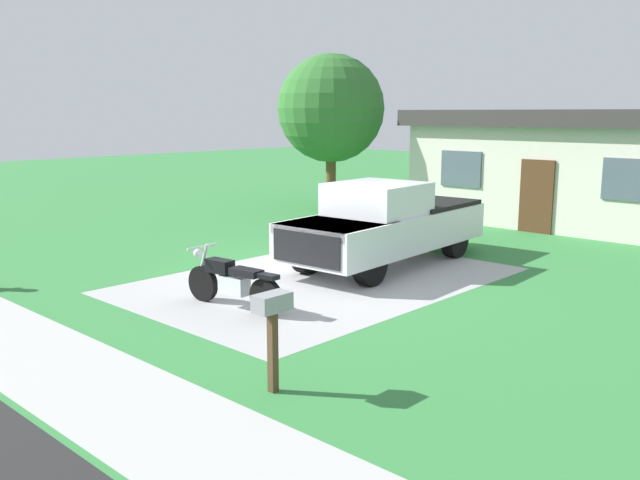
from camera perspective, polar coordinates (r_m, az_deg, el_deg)
name	(u,v)px	position (r m, az deg, el deg)	size (l,w,h in m)	color
ground_plane	(321,280)	(14.01, 0.10, -3.40)	(80.00, 80.00, 0.00)	#347E3D
driveway_pad	(321,280)	(14.01, 0.10, -3.39)	(5.36, 7.85, 0.01)	#A9A9A9
sidewalk_strip	(36,354)	(10.64, -22.85, -8.87)	(36.00, 1.80, 0.01)	#B1B1AC
motorcycle	(232,282)	(12.03, -7.41, -3.54)	(2.21, 0.70, 1.09)	black
pickup_truck	(388,223)	(15.37, 5.77, 1.44)	(2.35, 5.74, 1.90)	black
mailbox	(272,316)	(8.29, -4.05, -6.41)	(0.26, 0.48, 1.26)	#4C3823
shade_tree	(331,109)	(24.14, 0.94, 11.03)	(3.78, 3.78, 5.45)	brown
neighbor_house	(575,166)	(22.57, 20.71, 5.89)	(9.60, 5.60, 3.50)	beige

